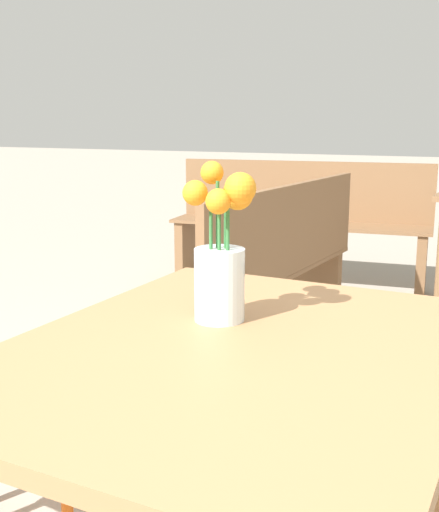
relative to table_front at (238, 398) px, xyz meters
The scene contains 4 objects.
table_front is the anchor object (origin of this frame).
flower_vase 0.26m from the table_front, 127.74° to the left, with size 0.14×0.13×0.31m.
bench_near 3.30m from the table_front, 106.51° to the left, with size 1.77×0.56×0.85m.
bench_middle 1.77m from the table_front, 109.21° to the left, with size 0.48×1.51×0.85m.
Camera 1 is at (0.44, -0.99, 1.12)m, focal length 45.00 mm.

